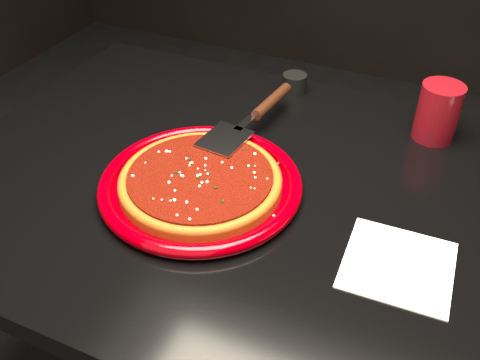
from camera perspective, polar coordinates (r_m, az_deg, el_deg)
name	(u,v)px	position (r m, az deg, el deg)	size (l,w,h in m)	color
table	(267,324)	(1.19, 2.90, -15.06)	(1.20, 0.80, 0.75)	black
plate	(201,184)	(0.91, -4.22, -0.46)	(0.35, 0.35, 0.03)	#7B0006
pizza_crust	(201,182)	(0.91, -4.23, -0.26)	(0.28, 0.28, 0.01)	brown
pizza_crust_rim	(200,179)	(0.90, -4.25, 0.08)	(0.28, 0.28, 0.02)	brown
pizza_sauce	(200,177)	(0.90, -4.27, 0.33)	(0.25, 0.25, 0.01)	maroon
parmesan_dusting	(200,174)	(0.90, -4.29, 0.68)	(0.24, 0.24, 0.01)	#FBF0C6
basil_flecks	(200,174)	(0.90, -4.29, 0.63)	(0.22, 0.22, 0.00)	black
pizza_server	(251,117)	(1.03, 1.20, 6.72)	(0.09, 0.32, 0.02)	silver
cup	(438,112)	(1.09, 20.36, 6.81)	(0.08, 0.08, 0.11)	maroon
napkin_a	(398,265)	(0.82, 16.51, -8.68)	(0.15, 0.15, 0.00)	white
ramekin	(294,83)	(1.20, 5.83, 10.24)	(0.05, 0.05, 0.04)	black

